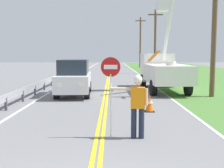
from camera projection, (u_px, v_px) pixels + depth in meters
name	position (u px, v px, depth m)	size (l,w,h in m)	color
centerline_yellow_left	(108.00, 82.00, 24.03)	(0.11, 110.00, 0.01)	yellow
centerline_yellow_right	(110.00, 82.00, 24.03)	(0.11, 110.00, 0.01)	yellow
edge_line_right	(151.00, 82.00, 24.02)	(0.12, 110.00, 0.01)	silver
edge_line_left	(67.00, 82.00, 24.05)	(0.12, 110.00, 0.01)	silver
flagger_worker	(138.00, 102.00, 7.99)	(1.08, 0.28, 1.83)	#1E2338
stop_sign_paddle	(112.00, 79.00, 8.01)	(0.56, 0.04, 2.33)	silver
utility_bucket_truck	(163.00, 69.00, 18.85)	(2.67, 6.87, 6.00)	white
oncoming_suv_nearest	(75.00, 77.00, 16.50)	(2.08, 4.68, 2.10)	silver
utility_pole_near	(215.00, 26.00, 15.56)	(1.80, 0.28, 7.62)	brown
utility_pole_mid	(156.00, 40.00, 34.99)	(1.80, 0.28, 7.88)	brown
utility_pole_far	(141.00, 42.00, 49.54)	(1.80, 0.28, 8.85)	brown
traffic_cone_lead	(150.00, 104.00, 11.80)	(0.40, 0.40, 0.70)	orange
traffic_cone_mid	(144.00, 94.00, 14.59)	(0.40, 0.40, 0.70)	orange
guardrail_left_shoulder	(49.00, 81.00, 19.99)	(0.10, 32.00, 0.71)	#9EA0A3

